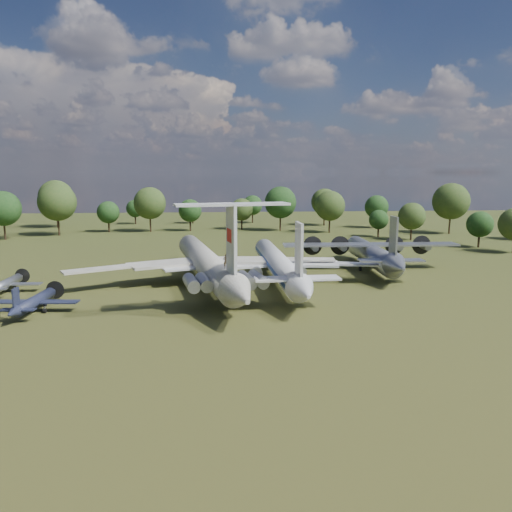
{
  "coord_description": "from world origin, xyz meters",
  "views": [
    {
      "loc": [
        5.81,
        -76.06,
        17.73
      ],
      "look_at": [
        12.19,
        -0.56,
        5.0
      ],
      "focal_mm": 35.0,
      "sensor_mm": 36.0,
      "label": 1
    }
  ],
  "objects_px": {
    "small_prop_west": "(35,304)",
    "person_on_il62": "(226,261)",
    "an12_transport": "(372,257)",
    "il62_airliner": "(206,268)",
    "tu104_jet": "(278,268)",
    "small_prop_northwest": "(6,286)"
  },
  "relations": [
    {
      "from": "il62_airliner",
      "to": "tu104_jet",
      "type": "xyz_separation_m",
      "value": [
        11.53,
        0.12,
        -0.33
      ]
    },
    {
      "from": "il62_airliner",
      "to": "small_prop_west",
      "type": "distance_m",
      "value": 26.06
    },
    {
      "from": "il62_airliner",
      "to": "person_on_il62",
      "type": "xyz_separation_m",
      "value": [
        2.76,
        -15.25,
        3.71
      ]
    },
    {
      "from": "tu104_jet",
      "to": "small_prop_northwest",
      "type": "height_order",
      "value": "tu104_jet"
    },
    {
      "from": "il62_airliner",
      "to": "an12_transport",
      "type": "relative_size",
      "value": 1.57
    },
    {
      "from": "small_prop_northwest",
      "to": "person_on_il62",
      "type": "relative_size",
      "value": 7.18
    },
    {
      "from": "il62_airliner",
      "to": "an12_transport",
      "type": "height_order",
      "value": "il62_airliner"
    },
    {
      "from": "tu104_jet",
      "to": "an12_transport",
      "type": "bearing_deg",
      "value": 25.58
    },
    {
      "from": "tu104_jet",
      "to": "person_on_il62",
      "type": "distance_m",
      "value": 18.15
    },
    {
      "from": "il62_airliner",
      "to": "small_prop_northwest",
      "type": "height_order",
      "value": "il62_airliner"
    },
    {
      "from": "tu104_jet",
      "to": "small_prop_west",
      "type": "bearing_deg",
      "value": -158.04
    },
    {
      "from": "person_on_il62",
      "to": "il62_airliner",
      "type": "bearing_deg",
      "value": -66.77
    },
    {
      "from": "il62_airliner",
      "to": "an12_transport",
      "type": "bearing_deg",
      "value": 7.46
    },
    {
      "from": "small_prop_northwest",
      "to": "an12_transport",
      "type": "bearing_deg",
      "value": 13.47
    },
    {
      "from": "an12_transport",
      "to": "small_prop_northwest",
      "type": "height_order",
      "value": "an12_transport"
    },
    {
      "from": "tu104_jet",
      "to": "person_on_il62",
      "type": "relative_size",
      "value": 25.76
    },
    {
      "from": "small_prop_west",
      "to": "person_on_il62",
      "type": "distance_m",
      "value": 25.06
    },
    {
      "from": "small_prop_west",
      "to": "small_prop_northwest",
      "type": "height_order",
      "value": "small_prop_west"
    },
    {
      "from": "person_on_il62",
      "to": "tu104_jet",
      "type": "bearing_deg",
      "value": -106.74
    },
    {
      "from": "il62_airliner",
      "to": "person_on_il62",
      "type": "distance_m",
      "value": 15.93
    },
    {
      "from": "an12_transport",
      "to": "person_on_il62",
      "type": "distance_m",
      "value": 37.11
    },
    {
      "from": "an12_transport",
      "to": "il62_airliner",
      "type": "bearing_deg",
      "value": -160.15
    }
  ]
}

